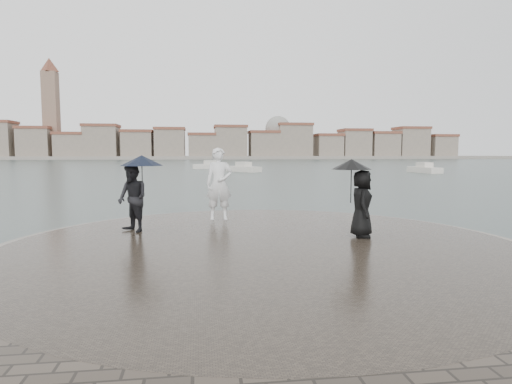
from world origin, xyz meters
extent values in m
plane|color=#2B3835|center=(0.00, 0.00, 0.00)|extent=(400.00, 400.00, 0.00)
cylinder|color=gray|center=(0.00, 3.50, 0.16)|extent=(12.50, 12.50, 0.32)
cylinder|color=#2D261E|center=(0.00, 3.50, 0.18)|extent=(11.90, 11.90, 0.36)
imported|color=white|center=(-0.84, 7.27, 1.49)|extent=(0.83, 0.55, 2.26)
imported|color=black|center=(-3.22, 5.47, 1.26)|extent=(1.09, 1.11, 1.81)
cylinder|color=black|center=(-2.97, 5.57, 1.71)|extent=(0.02, 0.02, 0.90)
cone|color=black|center=(-2.97, 5.57, 2.26)|extent=(1.14, 1.14, 0.28)
imported|color=black|center=(2.55, 3.98, 1.20)|extent=(0.74, 0.94, 1.68)
cylinder|color=black|center=(2.30, 4.08, 1.66)|extent=(0.02, 0.02, 0.90)
cone|color=black|center=(2.30, 4.08, 2.18)|extent=(0.99, 0.99, 0.26)
cube|color=gray|center=(0.00, 163.00, 0.60)|extent=(260.00, 20.00, 1.20)
cube|color=gray|center=(-60.00, 160.00, 5.50)|extent=(11.00, 10.00, 11.00)
cube|color=brown|center=(-60.00, 160.00, 11.50)|extent=(11.60, 10.60, 1.00)
cube|color=gray|center=(-48.00, 160.00, 4.50)|extent=(10.00, 10.00, 9.00)
cube|color=brown|center=(-48.00, 160.00, 9.50)|extent=(10.60, 10.60, 1.00)
cube|color=gray|center=(-37.00, 160.00, 6.00)|extent=(12.00, 10.00, 12.00)
cube|color=brown|center=(-37.00, 160.00, 12.50)|extent=(12.60, 10.60, 1.00)
cube|color=gray|center=(-24.00, 160.00, 5.00)|extent=(11.00, 10.00, 10.00)
cube|color=brown|center=(-24.00, 160.00, 10.50)|extent=(11.60, 10.60, 1.00)
cube|color=gray|center=(-12.00, 160.00, 5.50)|extent=(11.00, 10.00, 11.00)
cube|color=brown|center=(-12.00, 160.00, 11.50)|extent=(11.60, 10.60, 1.00)
cube|color=gray|center=(0.00, 160.00, 4.50)|extent=(10.00, 10.00, 9.00)
cube|color=brown|center=(0.00, 160.00, 9.50)|extent=(10.60, 10.60, 1.00)
cube|color=gray|center=(11.00, 160.00, 6.00)|extent=(12.00, 10.00, 12.00)
cube|color=brown|center=(11.00, 160.00, 12.50)|extent=(12.60, 10.60, 1.00)
cube|color=gray|center=(24.00, 160.00, 5.00)|extent=(11.00, 10.00, 10.00)
cube|color=brown|center=(24.00, 160.00, 10.50)|extent=(11.60, 10.60, 1.00)
cube|color=gray|center=(36.00, 160.00, 6.50)|extent=(13.00, 10.00, 13.00)
cube|color=brown|center=(36.00, 160.00, 13.50)|extent=(13.60, 10.60, 1.00)
cube|color=gray|center=(50.00, 160.00, 4.50)|extent=(10.00, 10.00, 9.00)
cube|color=brown|center=(50.00, 160.00, 9.50)|extent=(10.60, 10.60, 1.00)
cube|color=gray|center=(61.00, 160.00, 5.50)|extent=(11.00, 10.00, 11.00)
cube|color=brown|center=(61.00, 160.00, 11.50)|extent=(11.60, 10.60, 1.00)
cube|color=gray|center=(73.00, 160.00, 5.00)|extent=(11.00, 10.00, 10.00)
cube|color=brown|center=(73.00, 160.00, 10.50)|extent=(11.60, 10.60, 1.00)
cube|color=gray|center=(85.00, 160.00, 6.00)|extent=(12.00, 10.00, 12.00)
cube|color=brown|center=(85.00, 160.00, 12.50)|extent=(12.60, 10.60, 1.00)
cube|color=gray|center=(98.00, 160.00, 4.50)|extent=(10.00, 10.00, 9.00)
cube|color=brown|center=(98.00, 160.00, 9.50)|extent=(10.60, 10.60, 1.00)
cube|color=#846654|center=(-55.00, 162.00, 16.00)|extent=(5.00, 5.00, 32.00)
cone|color=brown|center=(-55.00, 162.00, 34.50)|extent=(6.80, 6.80, 5.00)
sphere|color=gray|center=(30.00, 162.00, 12.00)|extent=(10.00, 10.00, 10.00)
cube|color=silver|center=(26.34, 43.60, 0.25)|extent=(1.86, 5.57, 0.90)
cube|color=silver|center=(26.34, 43.60, 0.85)|extent=(1.29, 2.05, 0.90)
cube|color=silver|center=(4.36, 49.25, 0.25)|extent=(4.32, 5.49, 0.90)
cube|color=silver|center=(4.36, 49.25, 0.85)|extent=(2.09, 2.33, 0.90)
cube|color=silver|center=(0.41, 60.83, 0.25)|extent=(5.63, 2.14, 0.90)
cube|color=silver|center=(0.41, 60.83, 0.85)|extent=(2.11, 1.39, 0.90)
camera|label=1|loc=(-1.48, -6.14, 2.46)|focal=30.00mm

